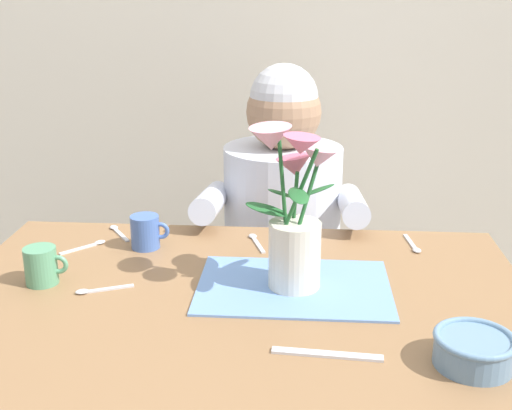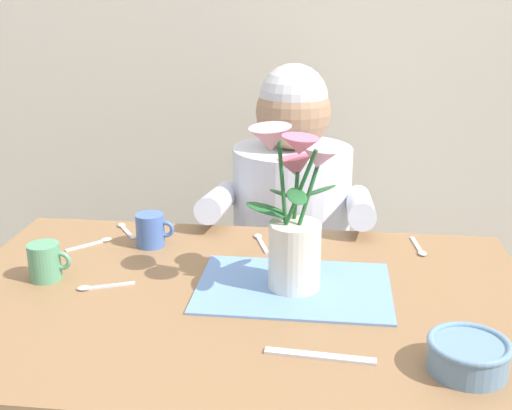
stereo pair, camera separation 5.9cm
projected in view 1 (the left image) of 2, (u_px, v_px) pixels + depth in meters
The scene contains 14 objects.
wood_panel_backdrop at pixel (268, 12), 2.16m from camera, with size 4.00×0.10×2.50m, color beige.
dining_table at pixel (238, 339), 1.36m from camera, with size 1.20×0.80×0.74m.
seated_person at pixel (282, 258), 1.97m from camera, with size 0.45×0.47×1.14m.
striped_placemat at pixel (294, 287), 1.37m from camera, with size 0.40×0.28×0.01m, color #6B93D1.
flower_vase at pixel (294, 218), 1.32m from camera, with size 0.20×0.21×0.34m.
ceramic_bowl at pixel (474, 349), 1.08m from camera, with size 0.14×0.14×0.06m.
dinner_knife at pixel (327, 354), 1.12m from camera, with size 0.19×0.02×0.01m, color silver.
ceramic_mug at pixel (146, 232), 1.56m from camera, with size 0.09×0.07×0.08m.
tea_cup at pixel (42, 266), 1.38m from camera, with size 0.09×0.07×0.08m.
spoon_0 at pixel (255, 240), 1.61m from camera, with size 0.05×0.12×0.01m.
spoon_1 at pixel (414, 246), 1.58m from camera, with size 0.03×0.12×0.01m.
spoon_2 at pixel (117, 231), 1.67m from camera, with size 0.08×0.11×0.01m.
spoon_3 at pixel (95, 290), 1.35m from camera, with size 0.12×0.06×0.01m.
spoon_4 at pixel (90, 245), 1.58m from camera, with size 0.09×0.10×0.01m.
Camera 1 is at (0.12, -1.19, 1.34)m, focal length 46.18 mm.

